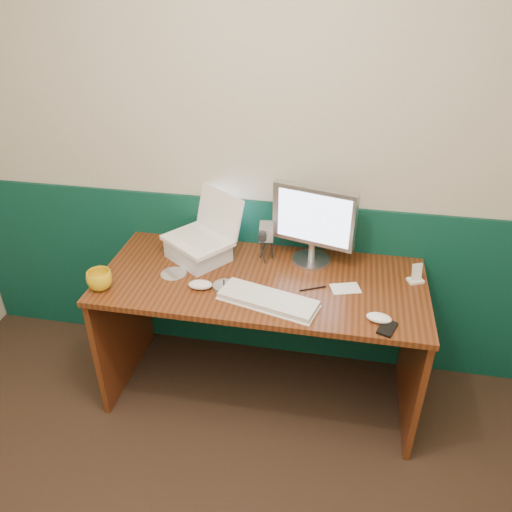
% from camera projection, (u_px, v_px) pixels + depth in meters
% --- Properties ---
extents(back_wall, '(3.50, 0.04, 2.50)m').
position_uv_depth(back_wall, '(257.00, 155.00, 2.52)').
color(back_wall, '#BAB39D').
rests_on(back_wall, ground).
extents(wainscot, '(3.48, 0.02, 1.00)m').
position_uv_depth(wainscot, '(256.00, 280.00, 2.90)').
color(wainscot, '#08362A').
rests_on(wainscot, ground).
extents(desk, '(1.60, 0.70, 0.75)m').
position_uv_depth(desk, '(261.00, 338.00, 2.64)').
color(desk, '#3C1F0B').
rests_on(desk, ground).
extents(laptop_riser, '(0.37, 0.36, 0.10)m').
position_uv_depth(laptop_riser, '(198.00, 251.00, 2.59)').
color(laptop_riser, silver).
rests_on(laptop_riser, desk).
extents(laptop, '(0.41, 0.39, 0.27)m').
position_uv_depth(laptop, '(196.00, 219.00, 2.50)').
color(laptop, white).
rests_on(laptop, laptop_riser).
extents(monitor, '(0.44, 0.23, 0.42)m').
position_uv_depth(monitor, '(313.00, 225.00, 2.49)').
color(monitor, '#A8A9AD').
rests_on(monitor, desk).
extents(keyboard, '(0.47, 0.26, 0.03)m').
position_uv_depth(keyboard, '(268.00, 300.00, 2.28)').
color(keyboard, silver).
rests_on(keyboard, desk).
extents(mouse_right, '(0.12, 0.08, 0.04)m').
position_uv_depth(mouse_right, '(379.00, 318.00, 2.16)').
color(mouse_right, white).
rests_on(mouse_right, desk).
extents(mouse_left, '(0.12, 0.08, 0.04)m').
position_uv_depth(mouse_left, '(200.00, 285.00, 2.37)').
color(mouse_left, silver).
rests_on(mouse_left, desk).
extents(mug, '(0.14, 0.14, 0.09)m').
position_uv_depth(mug, '(100.00, 280.00, 2.36)').
color(mug, gold).
rests_on(mug, desk).
extents(camcorder, '(0.11, 0.15, 0.21)m').
position_uv_depth(camcorder, '(266.00, 242.00, 2.55)').
color(camcorder, '#ABAAAF').
rests_on(camcorder, desk).
extents(cd_spindle, '(0.11, 0.11, 0.02)m').
position_uv_depth(cd_spindle, '(224.00, 287.00, 2.37)').
color(cd_spindle, '#B0B6C1').
rests_on(cd_spindle, desk).
extents(cd_loose_a, '(0.13, 0.13, 0.00)m').
position_uv_depth(cd_loose_a, '(173.00, 274.00, 2.49)').
color(cd_loose_a, silver).
rests_on(cd_loose_a, desk).
extents(pen, '(0.12, 0.07, 0.01)m').
position_uv_depth(pen, '(313.00, 288.00, 2.37)').
color(pen, black).
rests_on(pen, desk).
extents(papers, '(0.16, 0.13, 0.00)m').
position_uv_depth(papers, '(345.00, 288.00, 2.38)').
color(papers, white).
rests_on(papers, desk).
extents(dock, '(0.09, 0.08, 0.01)m').
position_uv_depth(dock, '(415.00, 280.00, 2.43)').
color(dock, white).
rests_on(dock, desk).
extents(music_player, '(0.06, 0.04, 0.09)m').
position_uv_depth(music_player, '(417.00, 272.00, 2.40)').
color(music_player, white).
rests_on(music_player, dock).
extents(pda, '(0.10, 0.12, 0.01)m').
position_uv_depth(pda, '(387.00, 328.00, 2.12)').
color(pda, black).
rests_on(pda, desk).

